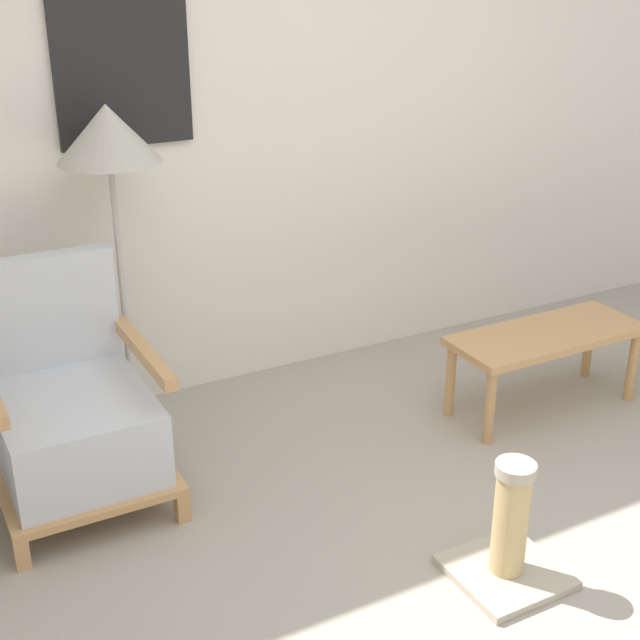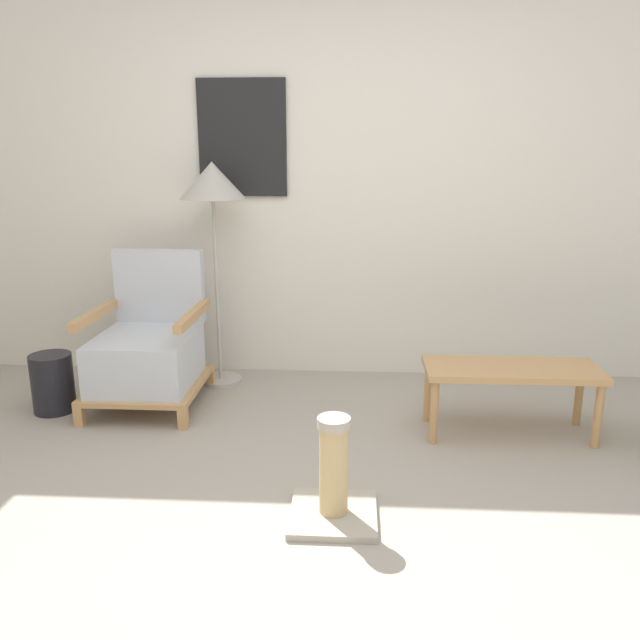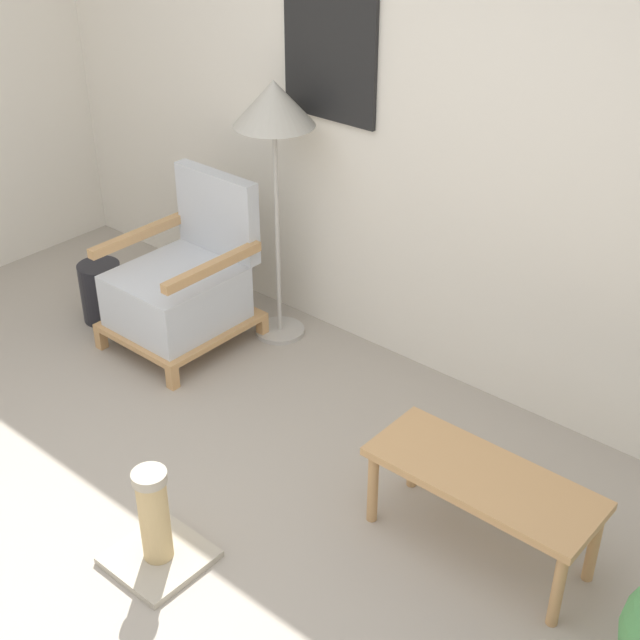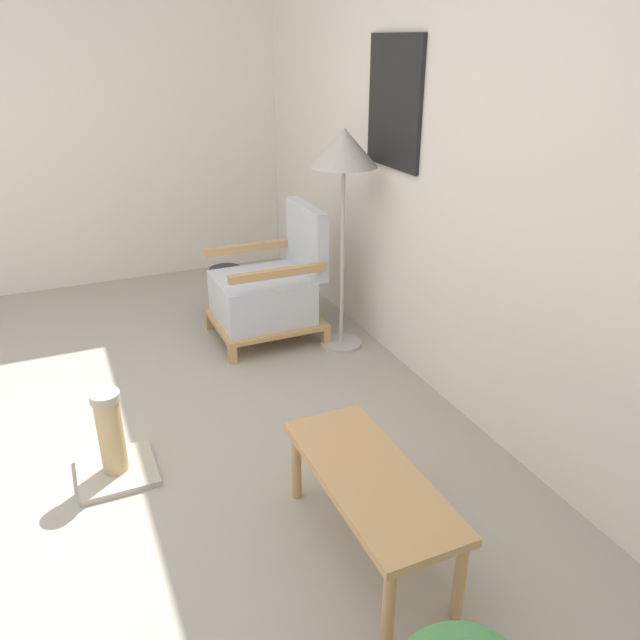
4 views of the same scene
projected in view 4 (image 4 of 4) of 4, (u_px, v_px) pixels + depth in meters
ground_plane at (65, 478)px, 2.92m from camera, size 14.00×14.00×0.00m
wall_back at (458, 154)px, 3.12m from camera, size 8.00×0.09×2.70m
wall_left at (84, 114)px, 4.76m from camera, size 0.06×8.00×2.70m
armchair at (269, 290)px, 4.19m from camera, size 0.63×0.70×0.89m
floor_lamp at (344, 160)px, 3.68m from camera, size 0.41×0.41×1.41m
coffee_table at (370, 485)px, 2.38m from camera, size 0.90×0.36×0.38m
vase at (227, 290)px, 4.64m from camera, size 0.24×0.24×0.34m
scratching_post at (113, 447)px, 2.89m from camera, size 0.36×0.36×0.44m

